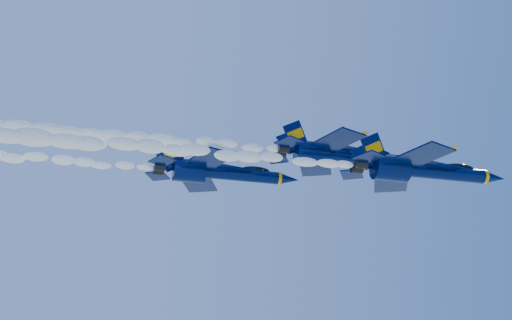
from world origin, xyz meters
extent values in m
cylinder|color=#000B38|center=(16.39, -15.32, 148.10)|extent=(8.79, 1.47, 1.47)
ellipsoid|color=#000B38|center=(10.23, -15.32, 148.05)|extent=(1.52, 2.64, 6.25)
cone|color=#000B38|center=(22.06, -15.32, 148.10)|extent=(2.54, 1.47, 1.47)
cylinder|color=#FFA400|center=(20.88, -15.32, 148.10)|extent=(0.34, 1.52, 1.52)
ellipsoid|color=black|center=(18.05, -15.32, 148.83)|extent=(3.52, 1.14, 0.97)
cube|color=#FFA400|center=(18.05, -15.32, 148.53)|extent=(4.10, 0.98, 0.18)
cube|color=#000B38|center=(11.99, -19.23, 148.10)|extent=(5.24, 6.21, 0.18)
cube|color=#000B38|center=(11.99, -11.41, 148.10)|extent=(5.24, 6.21, 0.18)
cube|color=#FFA400|center=(13.36, -19.23, 148.19)|extent=(2.36, 4.89, 0.10)
cube|color=#FFA400|center=(13.36, -11.41, 148.19)|extent=(2.36, 4.89, 0.10)
cube|color=#000B38|center=(8.09, -16.35, 149.56)|extent=(3.18, 1.01, 3.43)
cube|color=#000B38|center=(8.09, -14.30, 149.56)|extent=(3.18, 1.01, 3.43)
cylinder|color=black|center=(6.82, -15.96, 148.00)|extent=(1.17, 1.07, 1.07)
cylinder|color=black|center=(6.82, -14.69, 148.00)|extent=(1.17, 1.07, 1.07)
cube|color=#FFA400|center=(13.46, -15.32, 148.86)|extent=(10.75, 0.34, 0.08)
ellipsoid|color=white|center=(-18.87, -15.32, 147.70)|extent=(50.40, 2.18, 1.96)
cylinder|color=#000B38|center=(11.37, -5.70, 153.36)|extent=(9.07, 1.51, 1.51)
ellipsoid|color=#000B38|center=(5.02, -5.70, 153.31)|extent=(1.57, 2.72, 6.45)
cone|color=#000B38|center=(17.21, -5.70, 153.36)|extent=(2.62, 1.51, 1.51)
cylinder|color=#FFA400|center=(16.00, -5.70, 153.36)|extent=(0.35, 1.57, 1.57)
ellipsoid|color=black|center=(13.08, -5.70, 154.12)|extent=(3.63, 1.18, 1.00)
cube|color=#FFA400|center=(13.08, -5.70, 153.81)|extent=(4.23, 1.01, 0.18)
cube|color=#000B38|center=(6.83, -9.73, 153.36)|extent=(5.40, 6.40, 0.18)
cube|color=#000B38|center=(6.83, -1.67, 153.36)|extent=(5.40, 6.40, 0.18)
cube|color=#FFA400|center=(8.24, -9.73, 153.46)|extent=(2.43, 5.05, 0.10)
cube|color=#FFA400|center=(8.24, -1.67, 153.46)|extent=(2.43, 5.05, 0.10)
cube|color=#000B38|center=(2.80, -6.76, 154.87)|extent=(3.28, 1.04, 3.53)
cube|color=#000B38|center=(2.80, -4.64, 154.87)|extent=(3.28, 1.04, 3.53)
cylinder|color=black|center=(1.49, -6.36, 153.26)|extent=(1.21, 1.11, 1.11)
cylinder|color=black|center=(1.49, -5.05, 153.26)|extent=(1.21, 1.11, 1.11)
cube|color=#FFA400|center=(8.34, -5.70, 154.15)|extent=(11.08, 0.35, 0.08)
ellipsoid|color=white|center=(-24.21, -5.70, 152.96)|extent=(50.40, 2.25, 2.02)
cylinder|color=#000B38|center=(-1.83, 0.61, 152.35)|extent=(9.16, 1.53, 1.53)
ellipsoid|color=#000B38|center=(-8.24, 0.61, 152.30)|extent=(1.59, 2.75, 6.51)
cone|color=#000B38|center=(4.07, 0.61, 152.35)|extent=(2.65, 1.53, 1.53)
cylinder|color=#FFA400|center=(2.85, 0.61, 152.35)|extent=(0.36, 1.59, 1.59)
ellipsoid|color=black|center=(-0.10, 0.61, 153.12)|extent=(3.66, 1.19, 1.01)
cube|color=#FFA400|center=(-0.10, 0.61, 152.81)|extent=(4.27, 1.02, 0.18)
cube|color=#000B38|center=(-6.41, -3.46, 152.35)|extent=(5.46, 6.47, 0.18)
cube|color=#000B38|center=(-6.41, 4.68, 152.35)|extent=(5.46, 6.47, 0.18)
cube|color=#FFA400|center=(-4.98, -3.46, 152.46)|extent=(2.45, 5.10, 0.10)
cube|color=#FFA400|center=(-4.98, 4.68, 152.46)|extent=(2.45, 5.10, 0.10)
cube|color=#000B38|center=(-10.48, -0.46, 153.88)|extent=(3.32, 1.05, 3.57)
cube|color=#000B38|center=(-10.48, 1.68, 153.88)|extent=(3.32, 1.05, 3.57)
cylinder|color=black|center=(-11.80, -0.05, 152.25)|extent=(1.22, 1.12, 1.12)
cylinder|color=black|center=(-11.80, 1.27, 152.25)|extent=(1.22, 1.12, 1.12)
cube|color=#FFA400|center=(-4.88, 0.61, 153.15)|extent=(11.19, 0.36, 0.08)
camera|label=1|loc=(-19.17, -77.47, 120.34)|focal=50.00mm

